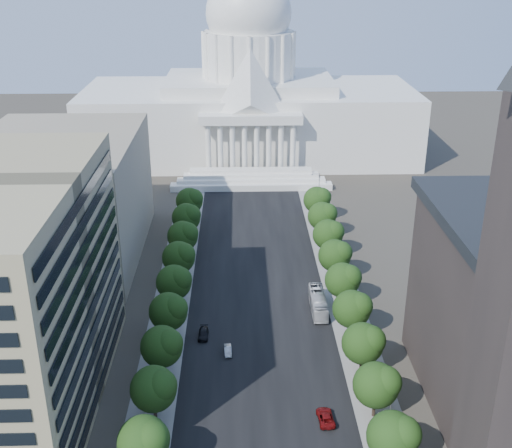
{
  "coord_description": "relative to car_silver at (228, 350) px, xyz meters",
  "views": [
    {
      "loc": [
        -3.78,
        -48.77,
        71.06
      ],
      "look_at": [
        -0.19,
        83.73,
        14.45
      ],
      "focal_mm": 45.0,
      "sensor_mm": 36.0,
      "label": 1
    }
  ],
  "objects": [
    {
      "name": "car_dark_b",
      "position": [
        -4.97,
        5.79,
        0.06
      ],
      "size": [
        2.05,
        4.86,
        1.4
      ],
      "primitive_type": "imported",
      "rotation": [
        0.0,
        0.0,
        -0.02
      ],
      "color": "black",
      "rests_on": "ground"
    },
    {
      "name": "tree_r_f",
      "position": [
        24.7,
        17.23,
        5.81
      ],
      "size": [
        7.79,
        7.6,
        9.97
      ],
      "color": "#33261C",
      "rests_on": "ground"
    },
    {
      "name": "tree_r_e",
      "position": [
        24.7,
        5.23,
        5.81
      ],
      "size": [
        7.79,
        7.6,
        9.97
      ],
      "color": "#33261C",
      "rests_on": "ground"
    },
    {
      "name": "streetlight_b",
      "position": [
        26.27,
        -19.58,
        5.18
      ],
      "size": [
        2.61,
        0.44,
        9.0
      ],
      "color": "gray",
      "rests_on": "ground"
    },
    {
      "name": "tree_r_j",
      "position": [
        24.7,
        65.23,
        5.81
      ],
      "size": [
        7.79,
        7.6,
        9.97
      ],
      "color": "#33261C",
      "rests_on": "ground"
    },
    {
      "name": "tree_l_c",
      "position": [
        -11.3,
        -18.77,
        5.81
      ],
      "size": [
        7.79,
        7.6,
        9.97
      ],
      "color": "#33261C",
      "rests_on": "ground"
    },
    {
      "name": "tree_r_c",
      "position": [
        24.7,
        -18.77,
        5.81
      ],
      "size": [
        7.79,
        7.6,
        9.97
      ],
      "color": "#33261C",
      "rests_on": "ground"
    },
    {
      "name": "tree_r_d",
      "position": [
        24.7,
        -6.77,
        5.81
      ],
      "size": [
        7.79,
        7.6,
        9.97
      ],
      "color": "#33261C",
      "rests_on": "ground"
    },
    {
      "name": "capitol",
      "position": [
        6.36,
        130.31,
        19.37
      ],
      "size": [
        120.0,
        56.0,
        73.0
      ],
      "color": "white",
      "rests_on": "ground"
    },
    {
      "name": "streetlight_e",
      "position": [
        26.27,
        55.42,
        5.18
      ],
      "size": [
        2.61,
        0.44,
        9.0
      ],
      "color": "gray",
      "rests_on": "ground"
    },
    {
      "name": "office_block_left_far",
      "position": [
        -41.64,
        45.42,
        14.36
      ],
      "size": [
        38.0,
        52.0,
        30.0
      ],
      "primitive_type": "cube",
      "color": "gray",
      "rests_on": "ground"
    },
    {
      "name": "streetlight_f",
      "position": [
        26.27,
        80.42,
        5.18
      ],
      "size": [
        2.61,
        0.44,
        9.0
      ],
      "color": "gray",
      "rests_on": "ground"
    },
    {
      "name": "streetlight_c",
      "position": [
        26.27,
        5.42,
        5.18
      ],
      "size": [
        2.61,
        0.44,
        9.0
      ],
      "color": "gray",
      "rests_on": "ground"
    },
    {
      "name": "tree_l_d",
      "position": [
        -11.3,
        -6.77,
        5.81
      ],
      "size": [
        7.79,
        7.6,
        9.97
      ],
      "color": "#33261C",
      "rests_on": "ground"
    },
    {
      "name": "tree_r_b",
      "position": [
        24.7,
        -30.77,
        5.81
      ],
      "size": [
        7.79,
        7.6,
        9.97
      ],
      "color": "#33261C",
      "rests_on": "ground"
    },
    {
      "name": "tree_l_f",
      "position": [
        -11.3,
        17.23,
        5.81
      ],
      "size": [
        7.79,
        7.6,
        9.97
      ],
      "color": "#33261C",
      "rests_on": "ground"
    },
    {
      "name": "tree_l_b",
      "position": [
        -11.3,
        -30.77,
        5.81
      ],
      "size": [
        7.79,
        7.6,
        9.97
      ],
      "color": "#33261C",
      "rests_on": "ground"
    },
    {
      "name": "car_silver",
      "position": [
        0.0,
        0.0,
        0.0
      ],
      "size": [
        1.6,
        3.97,
        1.28
      ],
      "primitive_type": "imported",
      "rotation": [
        0.0,
        0.0,
        0.06
      ],
      "color": "#B4B7BD",
      "rests_on": "ground"
    },
    {
      "name": "tree_r_g",
      "position": [
        24.7,
        29.23,
        5.81
      ],
      "size": [
        7.79,
        7.6,
        9.97
      ],
      "color": "#33261C",
      "rests_on": "ground"
    },
    {
      "name": "road_asphalt",
      "position": [
        6.36,
        35.42,
        -0.64
      ],
      "size": [
        30.0,
        260.0,
        0.01
      ],
      "primitive_type": "cube",
      "color": "black",
      "rests_on": "ground"
    },
    {
      "name": "streetlight_d",
      "position": [
        26.27,
        30.42,
        5.18
      ],
      "size": [
        2.61,
        0.44,
        9.0
      ],
      "color": "gray",
      "rests_on": "ground"
    },
    {
      "name": "sidewalk_left",
      "position": [
        -12.64,
        35.42,
        -0.64
      ],
      "size": [
        8.0,
        260.0,
        0.02
      ],
      "primitive_type": "cube",
      "color": "gray",
      "rests_on": "ground"
    },
    {
      "name": "tree_l_i",
      "position": [
        -11.3,
        53.23,
        5.81
      ],
      "size": [
        7.79,
        7.6,
        9.97
      ],
      "color": "#33261C",
      "rests_on": "ground"
    },
    {
      "name": "tree_r_i",
      "position": [
        24.7,
        53.23,
        5.81
      ],
      "size": [
        7.79,
        7.6,
        9.97
      ],
      "color": "#33261C",
      "rests_on": "ground"
    },
    {
      "name": "sidewalk_right",
      "position": [
        25.36,
        35.42,
        -0.64
      ],
      "size": [
        8.0,
        260.0,
        0.02
      ],
      "primitive_type": "cube",
      "color": "gray",
      "rests_on": "ground"
    },
    {
      "name": "city_bus",
      "position": [
        19.11,
        15.68,
        1.16
      ],
      "size": [
        3.14,
        12.96,
        3.6
      ],
      "primitive_type": "imported",
      "rotation": [
        0.0,
        0.0,
        -0.01
      ],
      "color": "silver",
      "rests_on": "ground"
    },
    {
      "name": "tree_l_g",
      "position": [
        -11.3,
        29.23,
        5.81
      ],
      "size": [
        7.79,
        7.6,
        9.97
      ],
      "color": "#33261C",
      "rests_on": "ground"
    },
    {
      "name": "tree_l_e",
      "position": [
        -11.3,
        5.23,
        5.81
      ],
      "size": [
        7.79,
        7.6,
        9.97
      ],
      "color": "#33261C",
      "rests_on": "ground"
    },
    {
      "name": "tree_l_j",
      "position": [
        -11.3,
        65.23,
        5.81
      ],
      "size": [
        7.79,
        7.6,
        9.97
      ],
      "color": "#33261C",
      "rests_on": "ground"
    },
    {
      "name": "tree_r_h",
      "position": [
        24.7,
        41.23,
        5.81
      ],
      "size": [
        7.79,
        7.6,
        9.97
      ],
      "color": "#33261C",
      "rests_on": "ground"
    },
    {
      "name": "car_red",
      "position": [
        16.25,
        -19.69,
        0.11
      ],
      "size": [
        2.87,
        5.58,
        1.51
      ],
      "primitive_type": "imported",
      "rotation": [
        0.0,
        0.0,
        3.21
      ],
      "color": "#680B0C",
      "rests_on": "ground"
    },
    {
      "name": "tree_l_h",
      "position": [
        -11.3,
        41.23,
        5.81
      ],
      "size": [
        7.79,
        7.6,
        9.97
      ],
      "color": "#33261C",
      "rests_on": "ground"
    }
  ]
}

